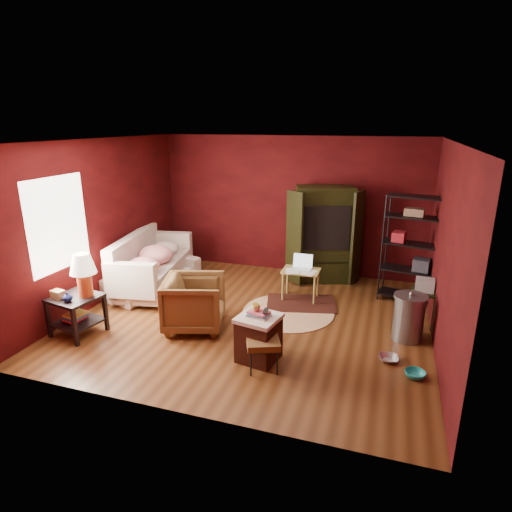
# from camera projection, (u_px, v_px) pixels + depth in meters

# --- Properties ---
(room) EXTENTS (5.54, 5.04, 2.84)m
(room) POSITION_uv_depth(u_px,v_px,m) (249.00, 235.00, 6.55)
(room) COLOR brown
(room) RESTS_ON ground
(sofa) EXTENTS (0.98, 2.07, 0.78)m
(sofa) POSITION_uv_depth(u_px,v_px,m) (153.00, 269.00, 8.12)
(sofa) COLOR beige
(sofa) RESTS_ON ground
(armchair) EXTENTS (1.04, 1.07, 0.90)m
(armchair) POSITION_uv_depth(u_px,v_px,m) (194.00, 300.00, 6.53)
(armchair) COLOR black
(armchair) RESTS_ON ground
(pet_bowl_steel) EXTENTS (0.27, 0.09, 0.26)m
(pet_bowl_steel) POSITION_uv_depth(u_px,v_px,m) (389.00, 352.00, 5.69)
(pet_bowl_steel) COLOR silver
(pet_bowl_steel) RESTS_ON ground
(pet_bowl_turquoise) EXTENTS (0.27, 0.12, 0.26)m
(pet_bowl_turquoise) POSITION_uv_depth(u_px,v_px,m) (416.00, 368.00, 5.33)
(pet_bowl_turquoise) COLOR #25ABAC
(pet_bowl_turquoise) RESTS_ON ground
(vase) EXTENTS (0.14, 0.15, 0.14)m
(vase) POSITION_uv_depth(u_px,v_px,m) (67.00, 297.00, 6.10)
(vase) COLOR #0D1745
(vase) RESTS_ON side_table
(mug) EXTENTS (0.12, 0.10, 0.12)m
(mug) POSITION_uv_depth(u_px,v_px,m) (256.00, 306.00, 5.57)
(mug) COLOR #F8E479
(mug) RESTS_ON hamper
(side_table) EXTENTS (0.73, 0.73, 1.25)m
(side_table) POSITION_uv_depth(u_px,v_px,m) (80.00, 287.00, 6.27)
(side_table) COLOR black
(side_table) RESTS_ON ground
(sofa_cushions) EXTENTS (1.28, 2.38, 0.95)m
(sofa_cushions) POSITION_uv_depth(u_px,v_px,m) (150.00, 265.00, 8.09)
(sofa_cushions) COLOR beige
(sofa_cushions) RESTS_ON sofa
(hamper) EXTENTS (0.61, 0.61, 0.73)m
(hamper) POSITION_uv_depth(u_px,v_px,m) (259.00, 337.00, 5.67)
(hamper) COLOR #3C170D
(hamper) RESTS_ON ground
(footstool) EXTENTS (0.54, 0.54, 0.43)m
(footstool) POSITION_uv_depth(u_px,v_px,m) (263.00, 343.00, 5.45)
(footstool) COLOR black
(footstool) RESTS_ON ground
(rug_round) EXTENTS (1.94, 1.94, 0.01)m
(rug_round) POSITION_uv_depth(u_px,v_px,m) (288.00, 312.00, 7.18)
(rug_round) COLOR beige
(rug_round) RESTS_ON ground
(rug_oriental) EXTENTS (1.34, 1.05, 0.01)m
(rug_oriental) POSITION_uv_depth(u_px,v_px,m) (301.00, 303.00, 7.51)
(rug_oriental) COLOR #4D1C14
(rug_oriental) RESTS_ON ground
(laptop_desk) EXTENTS (0.65, 0.52, 0.80)m
(laptop_desk) POSITION_uv_depth(u_px,v_px,m) (301.00, 273.00, 7.58)
(laptop_desk) COLOR #A6934C
(laptop_desk) RESTS_ON ground
(tv_armoire) EXTENTS (1.42, 1.05, 1.89)m
(tv_armoire) POSITION_uv_depth(u_px,v_px,m) (324.00, 233.00, 8.35)
(tv_armoire) COLOR black
(tv_armoire) RESTS_ON ground
(wire_shelving) EXTENTS (0.98, 0.56, 1.89)m
(wire_shelving) POSITION_uv_depth(u_px,v_px,m) (412.00, 245.00, 7.35)
(wire_shelving) COLOR black
(wire_shelving) RESTS_ON ground
(small_stand) EXTENTS (0.41, 0.41, 0.78)m
(small_stand) POSITION_uv_depth(u_px,v_px,m) (424.00, 291.00, 6.56)
(small_stand) COLOR black
(small_stand) RESTS_ON ground
(trash_can) EXTENTS (0.58, 0.58, 0.74)m
(trash_can) POSITION_uv_depth(u_px,v_px,m) (409.00, 317.00, 6.21)
(trash_can) COLOR gray
(trash_can) RESTS_ON ground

